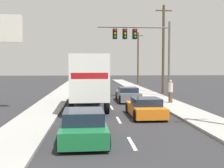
% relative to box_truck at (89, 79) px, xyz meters
% --- Properties ---
extents(ground_plane, '(140.00, 140.00, 0.00)m').
position_rel_box_truck_xyz_m(ground_plane, '(1.70, 8.69, -2.15)').
color(ground_plane, '#2B2B2D').
extents(sidewalk_right, '(2.34, 80.00, 0.14)m').
position_rel_box_truck_xyz_m(sidewalk_right, '(6.42, 3.69, -2.08)').
color(sidewalk_right, '#9E9E99').
rests_on(sidewalk_right, ground_plane).
extents(sidewalk_left, '(2.34, 80.00, 0.14)m').
position_rel_box_truck_xyz_m(sidewalk_left, '(-3.02, 3.69, -2.08)').
color(sidewalk_left, '#9E9E99').
rests_on(sidewalk_left, ground_plane).
extents(lane_markings, '(0.14, 52.00, 0.01)m').
position_rel_box_truck_xyz_m(lane_markings, '(1.70, 5.53, -2.14)').
color(lane_markings, silver).
rests_on(lane_markings, ground_plane).
extents(box_truck, '(2.65, 8.78, 3.78)m').
position_rel_box_truck_xyz_m(box_truck, '(0.00, 0.00, 0.00)').
color(box_truck, white).
rests_on(box_truck, ground_plane).
extents(car_green, '(1.99, 4.41, 1.27)m').
position_rel_box_truck_xyz_m(car_green, '(-0.21, -8.78, -1.57)').
color(car_green, '#196B38').
rests_on(car_green, ground_plane).
extents(car_gray, '(1.85, 4.37, 1.24)m').
position_rel_box_truck_xyz_m(car_gray, '(3.42, 4.19, -1.57)').
color(car_gray, slate).
rests_on(car_gray, ground_plane).
extents(car_orange, '(1.95, 4.16, 1.16)m').
position_rel_box_truck_xyz_m(car_orange, '(3.42, -3.51, -1.61)').
color(car_orange, orange).
rests_on(car_orange, ground_plane).
extents(traffic_signal_mast, '(7.12, 0.69, 7.43)m').
position_rel_box_truck_xyz_m(traffic_signal_mast, '(4.76, 7.24, 3.47)').
color(traffic_signal_mast, '#595B56').
rests_on(traffic_signal_mast, ground_plane).
extents(utility_pole_mid, '(1.80, 0.28, 9.85)m').
position_rel_box_truck_xyz_m(utility_pole_mid, '(8.36, 11.25, 2.92)').
color(utility_pole_mid, brown).
rests_on(utility_pole_mid, ground_plane).
extents(utility_pole_far, '(1.80, 0.28, 9.11)m').
position_rel_box_truck_xyz_m(utility_pole_far, '(8.83, 30.47, 2.54)').
color(utility_pole_far, brown).
rests_on(utility_pole_far, ground_plane).
extents(pedestrian_mid_block, '(0.38, 0.38, 1.82)m').
position_rel_box_truck_xyz_m(pedestrian_mid_block, '(6.57, 2.04, -1.09)').
color(pedestrian_mid_block, brown).
rests_on(pedestrian_mid_block, sidewalk_right).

